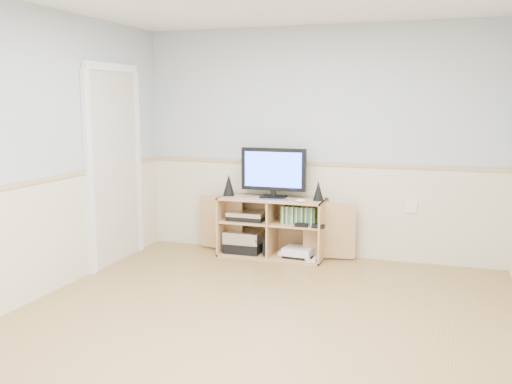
{
  "coord_description": "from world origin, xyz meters",
  "views": [
    {
      "loc": [
        1.31,
        -3.87,
        1.69
      ],
      "look_at": [
        -0.38,
        1.2,
        0.84
      ],
      "focal_mm": 40.0,
      "sensor_mm": 36.0,
      "label": 1
    }
  ],
  "objects_px": {
    "media_cabinet": "(273,226)",
    "game_consoles": "(298,252)",
    "monitor": "(274,171)",
    "keyboard": "(274,200)"
  },
  "relations": [
    {
      "from": "monitor",
      "to": "game_consoles",
      "type": "relative_size",
      "value": 1.6
    },
    {
      "from": "media_cabinet",
      "to": "keyboard",
      "type": "bearing_deg",
      "value": -72.45
    },
    {
      "from": "game_consoles",
      "to": "monitor",
      "type": "bearing_deg",
      "value": 168.51
    },
    {
      "from": "media_cabinet",
      "to": "keyboard",
      "type": "xyz_separation_m",
      "value": [
        0.06,
        -0.19,
        0.32
      ]
    },
    {
      "from": "keyboard",
      "to": "media_cabinet",
      "type": "bearing_deg",
      "value": 98.81
    },
    {
      "from": "media_cabinet",
      "to": "game_consoles",
      "type": "height_order",
      "value": "media_cabinet"
    },
    {
      "from": "keyboard",
      "to": "game_consoles",
      "type": "relative_size",
      "value": 0.62
    },
    {
      "from": "media_cabinet",
      "to": "game_consoles",
      "type": "xyz_separation_m",
      "value": [
        0.3,
        -0.07,
        -0.26
      ]
    },
    {
      "from": "monitor",
      "to": "media_cabinet",
      "type": "bearing_deg",
      "value": 90.0
    },
    {
      "from": "media_cabinet",
      "to": "keyboard",
      "type": "height_order",
      "value": "keyboard"
    }
  ]
}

